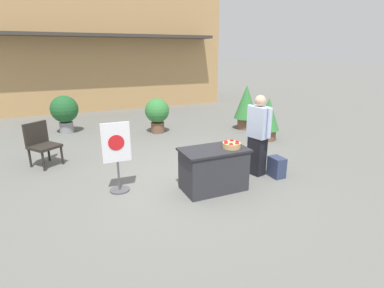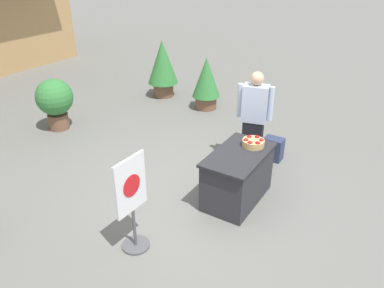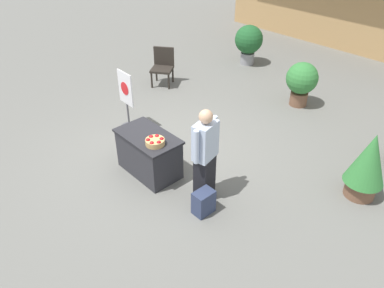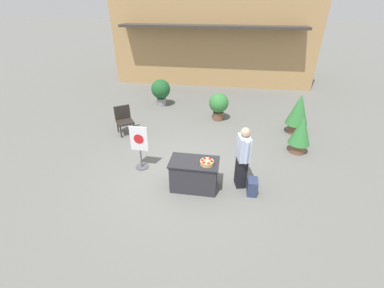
% 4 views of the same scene
% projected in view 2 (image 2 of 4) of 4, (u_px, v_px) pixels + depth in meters
% --- Properties ---
extents(ground_plane, '(120.00, 120.00, 0.00)m').
position_uv_depth(ground_plane, '(198.00, 196.00, 5.83)').
color(ground_plane, slate).
extents(display_table, '(1.22, 0.71, 0.80)m').
position_uv_depth(display_table, '(238.00, 176.00, 5.59)').
color(display_table, '#2D2D33').
rests_on(display_table, ground_plane).
extents(apple_basket, '(0.33, 0.33, 0.13)m').
position_uv_depth(apple_basket, '(253.00, 142.00, 5.59)').
color(apple_basket, tan).
rests_on(apple_basket, display_table).
extents(person_visitor, '(0.35, 0.60, 1.67)m').
position_uv_depth(person_visitor, '(254.00, 118.00, 6.40)').
color(person_visitor, black).
rests_on(person_visitor, ground_plane).
extents(backpack, '(0.24, 0.34, 0.42)m').
position_uv_depth(backpack, '(273.00, 149.00, 6.77)').
color(backpack, '#2D3856').
rests_on(backpack, ground_plane).
extents(poster_board, '(0.51, 0.36, 1.31)m').
position_uv_depth(poster_board, '(132.00, 203.00, 4.53)').
color(poster_board, '#4C4C51').
rests_on(poster_board, ground_plane).
extents(potted_plant_far_right, '(0.66, 0.66, 1.24)m').
position_uv_depth(potted_plant_far_right, '(206.00, 81.00, 8.77)').
color(potted_plant_far_right, brown).
rests_on(potted_plant_far_right, ground_plane).
extents(potted_plant_far_left, '(0.77, 0.77, 1.45)m').
position_uv_depth(potted_plant_far_left, '(163.00, 65.00, 9.47)').
color(potted_plant_far_left, brown).
rests_on(potted_plant_far_left, ground_plane).
extents(potted_plant_near_left, '(0.76, 0.76, 1.09)m').
position_uv_depth(potted_plant_near_left, '(55.00, 100.00, 7.75)').
color(potted_plant_near_left, brown).
rests_on(potted_plant_near_left, ground_plane).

